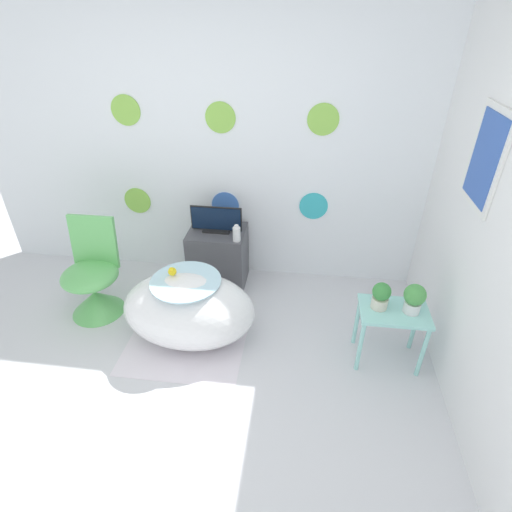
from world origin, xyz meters
name	(u,v)px	position (x,y,z in m)	size (l,w,h in m)	color
ground_plane	(164,453)	(0.00, 0.00, 0.00)	(12.00, 12.00, 0.00)	silver
wall_back_dotted	(222,143)	(0.00, 2.06, 1.30)	(4.60, 0.05, 2.60)	white
wall_right	(485,204)	(1.82, 1.02, 1.30)	(0.06, 3.04, 2.60)	white
rug	(184,349)	(-0.12, 0.86, 0.00)	(0.94, 0.67, 0.01)	silver
bathtub	(189,310)	(-0.09, 0.99, 0.30)	(1.03, 0.65, 0.60)	white
rubber_duck	(172,271)	(-0.20, 1.02, 0.64)	(0.06, 0.07, 0.08)	yellow
chair	(94,286)	(-1.01, 1.23, 0.26)	(0.47, 0.47, 0.85)	#66C166
tv_cabinet	(218,257)	(-0.03, 1.79, 0.28)	(0.52, 0.42, 0.57)	#4C4C51
tv	(216,221)	(-0.03, 1.79, 0.67)	(0.46, 0.12, 0.24)	black
vase	(237,234)	(0.18, 1.64, 0.64)	(0.07, 0.07, 0.15)	white
side_table	(392,320)	(1.43, 0.97, 0.39)	(0.49, 0.33, 0.48)	#99E0D8
potted_plant_left	(381,295)	(1.32, 0.99, 0.59)	(0.13, 0.13, 0.21)	beige
potted_plant_right	(414,298)	(1.54, 0.97, 0.60)	(0.15, 0.15, 0.23)	white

